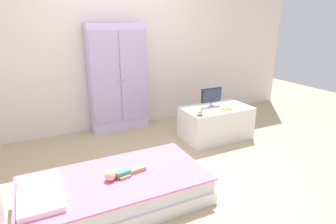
# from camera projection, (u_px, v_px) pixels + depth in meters

# --- Properties ---
(ground_plane) EXTENTS (10.00, 10.00, 0.02)m
(ground_plane) POSITION_uv_depth(u_px,v_px,m) (160.00, 172.00, 3.10)
(ground_plane) COLOR tan
(back_wall) EXTENTS (6.40, 0.05, 2.70)m
(back_wall) POSITION_uv_depth(u_px,v_px,m) (113.00, 36.00, 4.01)
(back_wall) COLOR silver
(back_wall) RESTS_ON ground_plane
(bed) EXTENTS (1.61, 0.84, 0.26)m
(bed) POSITION_uv_depth(u_px,v_px,m) (116.00, 191.00, 2.52)
(bed) COLOR white
(bed) RESTS_ON ground_plane
(pillow) EXTENTS (0.32, 0.60, 0.05)m
(pillow) POSITION_uv_depth(u_px,v_px,m) (40.00, 193.00, 2.21)
(pillow) COLOR white
(pillow) RESTS_ON bed
(doll) EXTENTS (0.39, 0.15, 0.10)m
(doll) POSITION_uv_depth(u_px,v_px,m) (118.00, 174.00, 2.46)
(doll) COLOR #4CA375
(doll) RESTS_ON bed
(wardrobe) EXTENTS (0.82, 0.27, 1.54)m
(wardrobe) POSITION_uv_depth(u_px,v_px,m) (118.00, 79.00, 4.05)
(wardrobe) COLOR silver
(wardrobe) RESTS_ON ground_plane
(tv_stand) EXTENTS (0.93, 0.53, 0.45)m
(tv_stand) POSITION_uv_depth(u_px,v_px,m) (216.00, 123.00, 3.88)
(tv_stand) COLOR silver
(tv_stand) RESTS_ON ground_plane
(tv_monitor) EXTENTS (0.31, 0.10, 0.25)m
(tv_monitor) POSITION_uv_depth(u_px,v_px,m) (211.00, 96.00, 3.83)
(tv_monitor) COLOR #99999E
(tv_monitor) RESTS_ON tv_stand
(rocking_horse_toy) EXTENTS (0.09, 0.04, 0.11)m
(rocking_horse_toy) POSITION_uv_depth(u_px,v_px,m) (200.00, 112.00, 3.47)
(rocking_horse_toy) COLOR #8E6642
(rocking_horse_toy) RESTS_ON tv_stand
(book_orange) EXTENTS (0.12, 0.09, 0.02)m
(book_orange) POSITION_uv_depth(u_px,v_px,m) (226.00, 109.00, 3.74)
(book_orange) COLOR orange
(book_orange) RESTS_ON tv_stand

